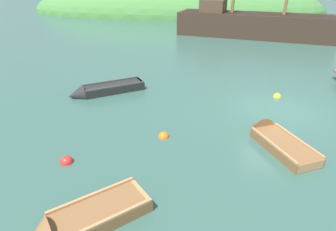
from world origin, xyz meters
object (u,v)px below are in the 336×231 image
object	(u,v)px
buoy_red	(67,162)
sailing_ship	(252,28)
rowboat_outer_right	(82,223)
buoy_orange	(164,137)
rowboat_far	(275,140)
buoy_yellow	(277,97)
rowboat_center	(104,90)

from	to	relation	value
buoy_red	sailing_ship	bearing A→B (deg)	67.37
rowboat_outer_right	buoy_orange	world-z (taller)	rowboat_outer_right
rowboat_outer_right	buoy_orange	xyz separation A→B (m)	(1.43, 4.36, -0.12)
buoy_red	buoy_orange	bearing A→B (deg)	33.27
rowboat_far	buoy_yellow	bearing A→B (deg)	-38.94
rowboat_center	sailing_ship	bearing A→B (deg)	-154.12
buoy_yellow	buoy_orange	bearing A→B (deg)	-139.06
sailing_ship	rowboat_far	world-z (taller)	sailing_ship
rowboat_far	buoy_orange	bearing A→B (deg)	64.95
sailing_ship	rowboat_outer_right	xyz separation A→B (m)	(-7.40, -23.73, -0.71)
rowboat_far	rowboat_outer_right	size ratio (longest dim) A/B	1.09
sailing_ship	rowboat_center	bearing A→B (deg)	-107.34
buoy_orange	sailing_ship	bearing A→B (deg)	72.88
buoy_orange	buoy_yellow	size ratio (longest dim) A/B	1.07
buoy_yellow	rowboat_outer_right	bearing A→B (deg)	-126.56
sailing_ship	rowboat_center	distance (m)	18.10
rowboat_center	buoy_red	bearing A→B (deg)	63.06
buoy_yellow	buoy_red	distance (m)	10.15
sailing_ship	buoy_yellow	world-z (taller)	sailing_ship
rowboat_center	buoy_orange	bearing A→B (deg)	98.73
rowboat_far	buoy_orange	size ratio (longest dim) A/B	8.06
rowboat_center	buoy_yellow	distance (m)	8.55
buoy_orange	rowboat_outer_right	bearing A→B (deg)	-108.15
rowboat_outer_right	buoy_red	distance (m)	2.86
rowboat_far	rowboat_center	xyz separation A→B (m)	(-7.46, 3.96, 0.04)
rowboat_outer_right	buoy_orange	size ratio (longest dim) A/B	7.41
buoy_red	rowboat_center	bearing A→B (deg)	95.66
rowboat_far	rowboat_center	bearing A→B (deg)	36.97
sailing_ship	rowboat_far	bearing A→B (deg)	-81.71
rowboat_outer_right	rowboat_far	bearing A→B (deg)	178.51
rowboat_far	buoy_orange	world-z (taller)	rowboat_far
sailing_ship	rowboat_outer_right	size ratio (longest dim) A/B	5.65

